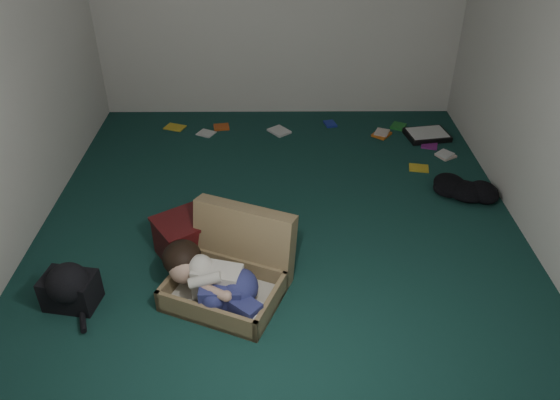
{
  "coord_description": "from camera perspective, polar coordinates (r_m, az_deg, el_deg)",
  "views": [
    {
      "loc": [
        -0.03,
        -3.7,
        2.74
      ],
      "look_at": [
        0.0,
        -0.15,
        0.35
      ],
      "focal_mm": 35.0,
      "sensor_mm": 36.0,
      "label": 1
    }
  ],
  "objects": [
    {
      "name": "wall_right",
      "position": [
        4.45,
        27.26,
        11.4
      ],
      "size": [
        0.0,
        4.5,
        4.5
      ],
      "primitive_type": "plane",
      "rotation": [
        1.57,
        0.0,
        -1.57
      ],
      "color": "white",
      "rests_on": "ground"
    },
    {
      "name": "suitcase",
      "position": [
        3.92,
        -5.01,
        -7.17
      ],
      "size": [
        0.99,
        0.98,
        0.56
      ],
      "rotation": [
        0.0,
        0.0,
        -0.39
      ],
      "color": "olive",
      "rests_on": "floor"
    },
    {
      "name": "floor",
      "position": [
        4.6,
        -0.01,
        -2.58
      ],
      "size": [
        4.5,
        4.5,
        0.0
      ],
      "primitive_type": "plane",
      "color": "#153C36",
      "rests_on": "ground"
    },
    {
      "name": "paper_tray",
      "position": [
        6.15,
        15.11,
        6.6
      ],
      "size": [
        0.49,
        0.4,
        0.06
      ],
      "rotation": [
        0.0,
        0.0,
        0.17
      ],
      "color": "black",
      "rests_on": "floor"
    },
    {
      "name": "backpack",
      "position": [
        4.07,
        -21.07,
        -8.7
      ],
      "size": [
        0.49,
        0.42,
        0.26
      ],
      "primitive_type": null,
      "rotation": [
        0.0,
        0.0,
        -0.17
      ],
      "color": "black",
      "rests_on": "floor"
    },
    {
      "name": "maroon_bin",
      "position": [
        4.26,
        -9.48,
        -3.72
      ],
      "size": [
        0.6,
        0.58,
        0.33
      ],
      "rotation": [
        0.0,
        0.0,
        0.6
      ],
      "color": "#450E0F",
      "rests_on": "floor"
    },
    {
      "name": "wall_front",
      "position": [
        2.04,
        0.45,
        -10.87
      ],
      "size": [
        4.5,
        0.0,
        4.5
      ],
      "primitive_type": "plane",
      "rotation": [
        -1.57,
        0.0,
        0.0
      ],
      "color": "white",
      "rests_on": "ground"
    },
    {
      "name": "book_scatter",
      "position": [
        5.98,
        5.83,
        6.65
      ],
      "size": [
        3.04,
        1.21,
        0.02
      ],
      "color": "gold",
      "rests_on": "floor"
    },
    {
      "name": "person",
      "position": [
        3.78,
        -7.05,
        -8.21
      ],
      "size": [
        0.73,
        0.61,
        0.35
      ],
      "rotation": [
        0.0,
        0.0,
        -0.39
      ],
      "color": "silver",
      "rests_on": "suitcase"
    },
    {
      "name": "clothing_pile",
      "position": [
        5.17,
        19.15,
        0.91
      ],
      "size": [
        0.6,
        0.55,
        0.16
      ],
      "primitive_type": null,
      "rotation": [
        0.0,
        0.0,
        -0.37
      ],
      "color": "black",
      "rests_on": "floor"
    }
  ]
}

